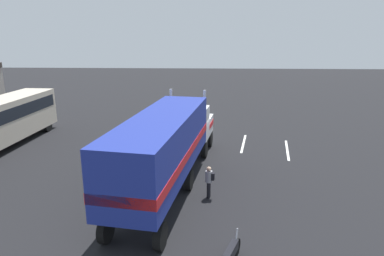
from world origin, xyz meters
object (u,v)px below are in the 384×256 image
person_bystander (209,181)px  parked_bus (1,119)px  motorcycle (231,255)px  semi_truck (168,142)px

person_bystander → parked_bus: size_ratio=0.15×
person_bystander → motorcycle: bearing=-172.1°
semi_truck → parked_bus: size_ratio=1.29×
motorcycle → parked_bus: bearing=50.8°
parked_bus → motorcycle: 20.12m
person_bystander → parked_bus: 16.60m
motorcycle → person_bystander: bearing=7.9°
parked_bus → semi_truck: bearing=-116.2°
parked_bus → person_bystander: bearing=-116.5°
parked_bus → motorcycle: parked_bus is taller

